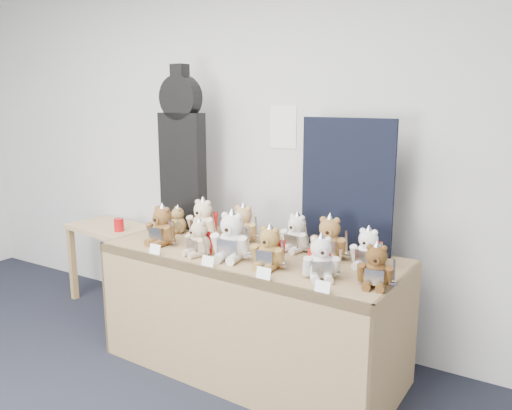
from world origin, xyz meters
The scene contains 22 objects.
room_shell centered at (0.46, 2.49, 1.55)m, with size 6.00×6.00×6.00m.
display_table centered at (0.55, 1.82, 0.63)m, with size 1.95×0.87×0.80m.
side_table centered at (-1.02, 2.21, 0.56)m, with size 0.88×0.57×0.69m.
guitar_case centered at (-0.21, 2.17, 1.38)m, with size 0.36×0.11×1.19m.
navy_board centered at (1.04, 2.24, 1.22)m, with size 0.63×0.02×0.83m, color black.
red_cup centered at (-0.86, 2.12, 0.74)m, with size 0.08×0.08×0.11m, color #B70C11.
teddy_front_far_left centered at (-0.04, 1.73, 0.92)m, with size 0.24×0.19×0.29m.
teddy_front_left centered at (0.32, 1.67, 0.90)m, with size 0.20×0.19×0.25m.
teddy_front_centre centered at (0.54, 1.70, 0.93)m, with size 0.27×0.23×0.33m.
teddy_front_right centered at (0.81, 1.68, 0.91)m, with size 0.22×0.19×0.27m.
teddy_front_far_right centered at (1.13, 1.67, 0.91)m, with size 0.22×0.22×0.27m.
teddy_front_end centered at (1.42, 1.71, 0.90)m, with size 0.21×0.18×0.25m.
teddy_back_left centered at (0.08, 2.02, 0.92)m, with size 0.25×0.21×0.30m.
teddy_back_centre_left centered at (0.39, 2.07, 0.91)m, with size 0.24×0.21×0.28m.
teddy_back_centre_right centered at (0.79, 2.06, 0.91)m, with size 0.22×0.19×0.27m.
teddy_back_right centered at (1.04, 2.01, 0.92)m, with size 0.25×0.22×0.30m.
teddy_back_end centered at (1.28, 1.98, 0.90)m, with size 0.21×0.18×0.26m.
teddy_back_far_left centered at (-0.15, 2.02, 0.89)m, with size 0.17×0.18×0.22m.
entry_card_a centered at (0.08, 1.53, 0.83)m, with size 0.09×0.00×0.06m, color white.
entry_card_b centered at (0.50, 1.52, 0.83)m, with size 0.08×0.00×0.06m, color white.
entry_card_c centered at (0.88, 1.50, 0.83)m, with size 0.09×0.00×0.06m, color white.
entry_card_d centered at (1.22, 1.49, 0.83)m, with size 0.08×0.00×0.06m, color white.
Camera 1 is at (2.15, -0.68, 1.73)m, focal length 35.00 mm.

